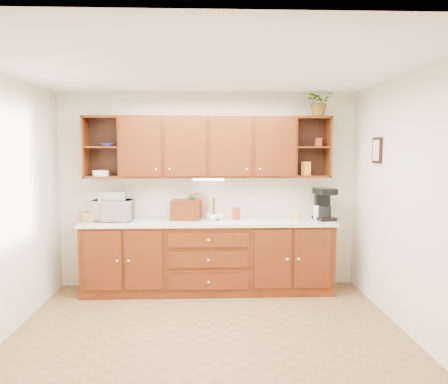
{
  "coord_description": "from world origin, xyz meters",
  "views": [
    {
      "loc": [
        -0.01,
        -4.16,
        1.85
      ],
      "look_at": [
        0.19,
        1.15,
        1.34
      ],
      "focal_mm": 35.0,
      "sensor_mm": 36.0,
      "label": 1
    }
  ],
  "objects": [
    {
      "name": "canister_red",
      "position": [
        0.37,
        1.53,
        1.02
      ],
      "size": [
        0.11,
        0.11,
        0.16
      ],
      "primitive_type": "cylinder",
      "rotation": [
        0.0,
        0.0,
        -0.03
      ],
      "color": "#A03317",
      "rests_on": "countertop"
    },
    {
      "name": "base_cabinets",
      "position": [
        0.0,
        1.45,
        0.45
      ],
      "size": [
        3.2,
        0.6,
        0.9
      ],
      "primitive_type": "cube",
      "color": "#391306",
      "rests_on": "floor"
    },
    {
      "name": "coffee_maker",
      "position": [
        1.52,
        1.47,
        1.14
      ],
      "size": [
        0.28,
        0.33,
        0.42
      ],
      "rotation": [
        0.0,
        0.0,
        0.23
      ],
      "color": "black",
      "rests_on": "countertop"
    },
    {
      "name": "canister_yellow",
      "position": [
        1.15,
        1.44,
        0.99
      ],
      "size": [
        0.11,
        0.11,
        0.11
      ],
      "primitive_type": "cylinder",
      "rotation": [
        0.0,
        0.0,
        -0.21
      ],
      "color": "gold",
      "rests_on": "countertop"
    },
    {
      "name": "back_wall",
      "position": [
        0.0,
        1.75,
        1.3
      ],
      "size": [
        4.0,
        0.0,
        4.0
      ],
      "primitive_type": "plane",
      "rotation": [
        1.57,
        0.0,
        0.0
      ],
      "color": "beige",
      "rests_on": "floor"
    },
    {
      "name": "mug_tree",
      "position": [
        0.07,
        1.49,
        0.98
      ],
      "size": [
        0.27,
        0.26,
        0.29
      ],
      "rotation": [
        0.0,
        0.0,
        0.42
      ],
      "color": "#391306",
      "rests_on": "countertop"
    },
    {
      "name": "microwave",
      "position": [
        -1.24,
        1.47,
        1.08
      ],
      "size": [
        0.5,
        0.35,
        0.27
      ],
      "primitive_type": "imported",
      "rotation": [
        0.0,
        0.0,
        -0.03
      ],
      "color": "beige",
      "rests_on": "countertop"
    },
    {
      "name": "countertop",
      "position": [
        0.0,
        1.44,
        0.92
      ],
      "size": [
        3.24,
        0.64,
        0.04
      ],
      "primitive_type": "cube",
      "color": "white",
      "rests_on": "base_cabinets"
    },
    {
      "name": "right_wall",
      "position": [
        2.0,
        0.0,
        1.3
      ],
      "size": [
        0.0,
        3.5,
        3.5
      ],
      "primitive_type": "plane",
      "rotation": [
        1.57,
        0.0,
        -1.57
      ],
      "color": "beige",
      "rests_on": "floor"
    },
    {
      "name": "wicker_basket",
      "position": [
        -1.52,
        1.41,
        1.0
      ],
      "size": [
        0.33,
        0.33,
        0.13
      ],
      "primitive_type": "cylinder",
      "rotation": [
        0.0,
        0.0,
        0.42
      ],
      "color": "#A47344",
      "rests_on": "countertop"
    },
    {
      "name": "framed_picture",
      "position": [
        1.98,
        0.9,
        1.85
      ],
      "size": [
        0.03,
        0.24,
        0.3
      ],
      "primitive_type": "cube",
      "color": "black",
      "rests_on": "right_wall"
    },
    {
      "name": "woven_tray",
      "position": [
        -0.16,
        1.69,
        0.95
      ],
      "size": [
        0.36,
        0.21,
        0.34
      ],
      "primitive_type": "cylinder",
      "rotation": [
        1.36,
        0.0,
        -0.36
      ],
      "color": "#A47344",
      "rests_on": "countertop"
    },
    {
      "name": "bowl_stack",
      "position": [
        -1.3,
        1.55,
        1.92
      ],
      "size": [
        0.17,
        0.17,
        0.04
      ],
      "primitive_type": "imported",
      "rotation": [
        0.0,
        0.0,
        0.08
      ],
      "color": "navy",
      "rests_on": "upper_cabinets"
    },
    {
      "name": "plate_stack",
      "position": [
        -1.4,
        1.56,
        1.56
      ],
      "size": [
        0.27,
        0.27,
        0.07
      ],
      "primitive_type": "cylinder",
      "rotation": [
        0.0,
        0.0,
        0.35
      ],
      "color": "white",
      "rests_on": "upper_cabinets"
    },
    {
      "name": "bread_box",
      "position": [
        -0.29,
        1.51,
        1.07
      ],
      "size": [
        0.4,
        0.28,
        0.26
      ],
      "primitive_type": "cube",
      "rotation": [
        0.0,
        0.0,
        -0.14
      ],
      "color": "#391306",
      "rests_on": "countertop"
    },
    {
      "name": "floor",
      "position": [
        0.0,
        0.0,
        0.0
      ],
      "size": [
        4.0,
        4.0,
        0.0
      ],
      "primitive_type": "plane",
      "color": "brown",
      "rests_on": "ground"
    },
    {
      "name": "potted_plant",
      "position": [
        1.45,
        1.52,
        2.48
      ],
      "size": [
        0.36,
        0.32,
        0.37
      ],
      "primitive_type": "imported",
      "rotation": [
        0.0,
        0.0,
        -0.11
      ],
      "color": "#999999",
      "rests_on": "upper_cabinets"
    },
    {
      "name": "canister_white",
      "position": [
        1.42,
        1.46,
        1.03
      ],
      "size": [
        0.11,
        0.11,
        0.19
      ],
      "primitive_type": "cylinder",
      "rotation": [
        0.0,
        0.0,
        0.38
      ],
      "color": "white",
      "rests_on": "countertop"
    },
    {
      "name": "undercabinet_light",
      "position": [
        0.0,
        1.53,
        1.47
      ],
      "size": [
        0.4,
        0.05,
        0.02
      ],
      "primitive_type": "cube",
      "color": "white",
      "rests_on": "upper_cabinets"
    },
    {
      "name": "ceiling",
      "position": [
        0.0,
        0.0,
        2.6
      ],
      "size": [
        4.0,
        4.0,
        0.0
      ],
      "primitive_type": "plane",
      "rotation": [
        3.14,
        0.0,
        0.0
      ],
      "color": "white",
      "rests_on": "back_wall"
    },
    {
      "name": "pantry_box_red",
      "position": [
        1.45,
        1.56,
        1.95
      ],
      "size": [
        0.08,
        0.07,
        0.11
      ],
      "primitive_type": "cube",
      "rotation": [
        0.0,
        0.0,
        0.13
      ],
      "color": "#A03317",
      "rests_on": "upper_cabinets"
    },
    {
      "name": "pantry_box_yellow",
      "position": [
        1.3,
        1.58,
        1.61
      ],
      "size": [
        0.12,
        0.11,
        0.18
      ],
      "primitive_type": "cube",
      "rotation": [
        0.0,
        0.0,
        0.43
      ],
      "color": "gold",
      "rests_on": "upper_cabinets"
    },
    {
      "name": "upper_cabinets",
      "position": [
        0.01,
        1.59,
        1.89
      ],
      "size": [
        3.2,
        0.33,
        0.8
      ],
      "color": "#391306",
      "rests_on": "back_wall"
    },
    {
      "name": "wine_bottle",
      "position": [
        -0.2,
        1.51,
        1.09
      ],
      "size": [
        0.09,
        0.09,
        0.3
      ],
      "primitive_type": "cylinder",
      "rotation": [
        0.0,
        0.0,
        0.3
      ],
      "color": "black",
      "rests_on": "countertop"
    },
    {
      "name": "towel_stack",
      "position": [
        -1.24,
        1.47,
        1.26
      ],
      "size": [
        0.36,
        0.28,
        0.1
      ],
      "primitive_type": "cube",
      "rotation": [
        0.0,
        0.0,
        0.12
      ],
      "color": "tan",
      "rests_on": "microwave"
    }
  ]
}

